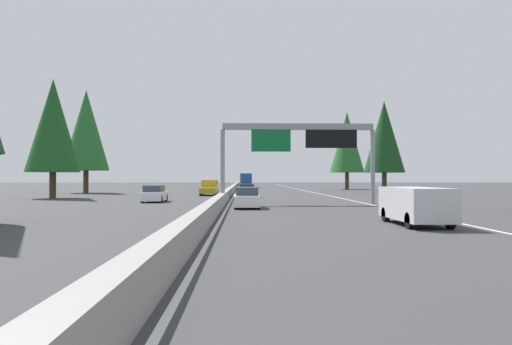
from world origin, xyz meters
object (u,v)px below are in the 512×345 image
Objects in this scene: sedan_near_right at (247,191)px; conifer_left_near at (53,125)px; oncoming_near at (154,194)px; conifer_right_mid at (384,137)px; minivan_mid_center at (416,204)px; sign_gantry_overhead at (300,140)px; sedan_far_center at (245,185)px; conifer_right_far at (347,142)px; oncoming_far at (209,188)px; bus_mid_left at (246,180)px; conifer_left_mid at (86,130)px; sedan_near_center at (247,198)px.

conifer_left_near is at bearing 95.96° from sedan_near_right.
oncoming_near is 38.37m from conifer_right_mid.
conifer_left_near is at bearing 43.94° from minivan_mid_center.
sign_gantry_overhead is 2.88× the size of sedan_far_center.
conifer_right_far is (44.73, -26.82, 7.98)m from oncoming_near.
bus_mid_left is at bearing 174.64° from oncoming_far.
conifer_left_near is at bearing 161.04° from bus_mid_left.
conifer_right_mid is (-31.36, -19.70, 7.30)m from sedan_far_center.
bus_mid_left reaches higher than minivan_mid_center.
sedan_far_center is at bearing -0.03° from sedan_near_right.
oncoming_near is (3.52, 12.50, -4.54)m from sign_gantry_overhead.
sedan_far_center is 0.38× the size of bus_mid_left.
sign_gantry_overhead is at bearing -114.34° from conifer_left_near.
conifer_left_mid is (8.82, 17.87, 7.88)m from oncoming_far.
oncoming_near is 0.35× the size of conifer_left_near.
sign_gantry_overhead is at bearing -176.64° from bus_mid_left.
sedan_near_center is 0.30× the size of conifer_left_mid.
conifer_left_near is at bearing 114.05° from conifer_right_mid.
bus_mid_left is at bearing 3.36° from sign_gantry_overhead.
oncoming_far is 21.43m from conifer_left_mid.
conifer_left_near is at bearing -122.31° from oncoming_near.
conifer_right_mid reaches higher than conifer_left_near.
conifer_right_mid reaches higher than sign_gantry_overhead.
sedan_far_center is 9.87m from bus_mid_left.
sedan_near_center is 1.00× the size of sedan_far_center.
sedan_far_center is 0.31× the size of conifer_right_far.
oncoming_near is at bearing 139.43° from sedan_near_right.
sign_gantry_overhead is 50.44m from conifer_right_far.
sedan_near_right is 0.79× the size of oncoming_far.
sedan_far_center is (47.02, -0.02, 0.00)m from sedan_near_right.
conifer_left_near is (7.50, 11.86, 6.87)m from oncoming_near.
bus_mid_left is at bearing -0.18° from sedan_near_right.
sedan_near_right is 8.03m from oncoming_far.
oncoming_far is 26.84m from conifer_right_mid.
sedan_near_center is 0.79× the size of oncoming_far.
sedan_far_center is at bearing 171.72° from oncoming_near.
conifer_left_mid reaches higher than conifer_right_mid.
conifer_left_mid is (46.11, 29.85, 7.85)m from minivan_mid_center.
conifer_left_near is at bearing -60.71° from oncoming_far.
conifer_left_mid is (-19.69, 41.01, 0.14)m from conifer_right_far.
conifer_left_mid is at bearing 7.56° from conifer_left_near.
minivan_mid_center is 0.89× the size of oncoming_far.
conifer_left_mid reaches higher than sedan_near_center.
minivan_mid_center is at bearing 17.82° from oncoming_far.
sign_gantry_overhead is 32.78m from conifer_right_mid.
minivan_mid_center is 39.16m from oncoming_far.
sedan_near_center is at bearing 179.80° from bus_mid_left.
conifer_right_far is 45.49m from conifer_left_mid.
conifer_left_near reaches higher than sedan_near_right.
conifer_right_far is 53.69m from conifer_left_near.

